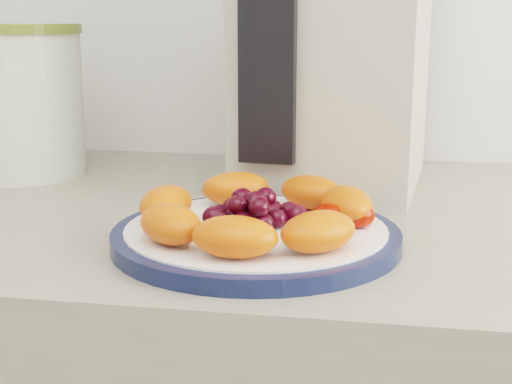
# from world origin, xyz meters

# --- Properties ---
(plate_rim) EXTENTS (0.26, 0.26, 0.01)m
(plate_rim) POSITION_xyz_m (0.07, 1.06, 0.91)
(plate_rim) COLOR #111A3B
(plate_rim) RESTS_ON counter
(plate_face) EXTENTS (0.24, 0.24, 0.02)m
(plate_face) POSITION_xyz_m (0.07, 1.06, 0.91)
(plate_face) COLOR white
(plate_face) RESTS_ON counter
(canister) EXTENTS (0.17, 0.17, 0.18)m
(canister) POSITION_xyz_m (-0.28, 1.31, 0.99)
(canister) COLOR #46621B
(canister) RESTS_ON counter
(canister_lid) EXTENTS (0.17, 0.17, 0.01)m
(canister_lid) POSITION_xyz_m (-0.28, 1.31, 1.09)
(canister_lid) COLOR #5E6E29
(canister_lid) RESTS_ON canister
(appliance_body) EXTENTS (0.23, 0.30, 0.35)m
(appliance_body) POSITION_xyz_m (0.13, 1.34, 1.08)
(appliance_body) COLOR #B2AC99
(appliance_body) RESTS_ON counter
(appliance_panel) EXTENTS (0.06, 0.03, 0.26)m
(appliance_panel) POSITION_xyz_m (0.06, 1.20, 1.08)
(appliance_panel) COLOR black
(appliance_panel) RESTS_ON appliance_body
(fruit_plate) EXTENTS (0.23, 0.22, 0.03)m
(fruit_plate) POSITION_xyz_m (0.08, 1.06, 0.93)
(fruit_plate) COLOR red
(fruit_plate) RESTS_ON plate_face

